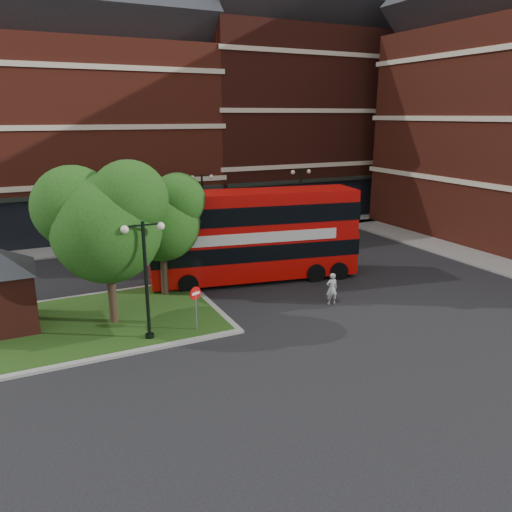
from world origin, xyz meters
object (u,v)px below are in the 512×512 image
bus (254,229)px  car_silver (115,239)px  car_white (298,225)px  woman (332,289)px

bus → car_silver: size_ratio=3.21×
bus → car_white: size_ratio=3.01×
bus → car_silver: (-5.74, 10.43, -2.25)m
car_silver → bus: bearing=-153.8°
woman → car_white: (6.30, 14.06, -0.15)m
woman → car_silver: bearing=-57.0°
woman → car_white: size_ratio=0.41×
bus → car_silver: 12.12m
car_white → bus: bearing=140.0°
bus → woman: bus is taller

